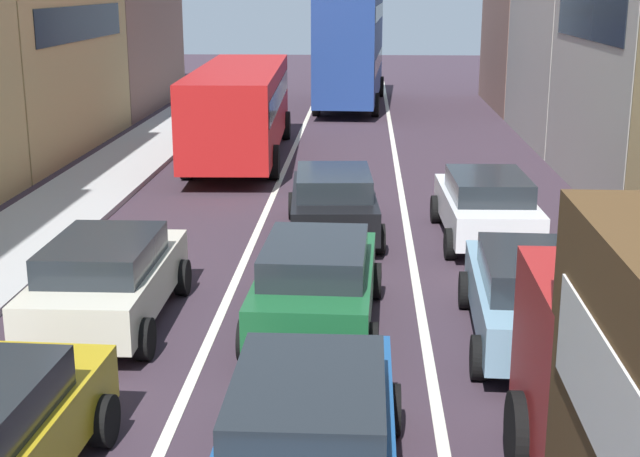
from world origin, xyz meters
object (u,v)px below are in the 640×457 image
object	(u,v)px
wagon_right_lane_far	(486,205)
bus_mid_queue_primary	(240,104)
sedan_centre_lane_second	(310,431)
sedan_left_lane_third	(107,278)
bus_far_queue_secondary	(351,43)
coupe_centre_lane_fourth	(333,201)
hatchback_centre_lane_third	(316,281)
sedan_right_lane_behind_truck	(533,295)

from	to	relation	value
wagon_right_lane_far	bus_mid_queue_primary	bearing A→B (deg)	34.12
sedan_centre_lane_second	sedan_left_lane_third	distance (m)	6.20
bus_mid_queue_primary	bus_far_queue_secondary	bearing A→B (deg)	-16.34
sedan_centre_lane_second	sedan_left_lane_third	xyz separation A→B (m)	(-3.61, 5.04, 0.00)
sedan_left_lane_third	bus_far_queue_secondary	size ratio (longest dim) A/B	0.41
sedan_centre_lane_second	coupe_centre_lane_fourth	world-z (taller)	same
sedan_left_lane_third	bus_mid_queue_primary	xyz separation A→B (m)	(0.21, 14.57, 0.96)
sedan_left_lane_third	bus_far_queue_secondary	distance (m)	27.79
coupe_centre_lane_fourth	hatchback_centre_lane_third	bearing A→B (deg)	175.81
sedan_left_lane_third	bus_far_queue_secondary	world-z (taller)	bus_far_queue_secondary
coupe_centre_lane_fourth	sedan_right_lane_behind_truck	xyz separation A→B (m)	(3.30, -6.05, 0.00)
sedan_centre_lane_second	bus_far_queue_secondary	distance (m)	32.60
sedan_centre_lane_second	coupe_centre_lane_fourth	bearing A→B (deg)	0.91
bus_mid_queue_primary	bus_far_queue_secondary	size ratio (longest dim) A/B	1.00
sedan_centre_lane_second	sedan_right_lane_behind_truck	xyz separation A→B (m)	(3.18, 4.56, 0.00)
sedan_left_lane_third	wagon_right_lane_far	distance (m)	8.67
sedan_centre_lane_second	sedan_right_lane_behind_truck	size ratio (longest dim) A/B	0.99
sedan_centre_lane_second	bus_mid_queue_primary	world-z (taller)	bus_mid_queue_primary
coupe_centre_lane_fourth	sedan_right_lane_behind_truck	size ratio (longest dim) A/B	1.01
sedan_centre_lane_second	bus_mid_queue_primary	distance (m)	19.92
coupe_centre_lane_fourth	bus_mid_queue_primary	size ratio (longest dim) A/B	0.42
sedan_right_lane_behind_truck	bus_far_queue_secondary	distance (m)	28.24
sedan_right_lane_behind_truck	wagon_right_lane_far	size ratio (longest dim) A/B	1.01
hatchback_centre_lane_third	sedan_right_lane_behind_truck	world-z (taller)	same
sedan_left_lane_third	bus_mid_queue_primary	distance (m)	14.60
sedan_centre_lane_second	sedan_right_lane_behind_truck	bearing A→B (deg)	-34.64
sedan_centre_lane_second	bus_mid_queue_primary	xyz separation A→B (m)	(-3.40, 19.61, 0.96)
bus_far_queue_secondary	sedan_right_lane_behind_truck	bearing A→B (deg)	-170.64
wagon_right_lane_far	bus_far_queue_secondary	bearing A→B (deg)	7.01
sedan_centre_lane_second	hatchback_centre_lane_third	bearing A→B (deg)	2.53
coupe_centre_lane_fourth	wagon_right_lane_far	distance (m)	3.33
sedan_left_lane_third	bus_mid_queue_primary	world-z (taller)	bus_mid_queue_primary
sedan_centre_lane_second	bus_far_queue_secondary	size ratio (longest dim) A/B	0.41
sedan_centre_lane_second	sedan_left_lane_third	world-z (taller)	same
hatchback_centre_lane_third	coupe_centre_lane_fourth	bearing A→B (deg)	0.97
hatchback_centre_lane_third	sedan_right_lane_behind_truck	size ratio (longest dim) A/B	1.00
sedan_left_lane_third	sedan_right_lane_behind_truck	bearing A→B (deg)	-94.35
sedan_centre_lane_second	wagon_right_lane_far	xyz separation A→B (m)	(3.20, 10.41, 0.00)
sedan_left_lane_third	bus_mid_queue_primary	bearing A→B (deg)	-1.11
sedan_centre_lane_second	bus_far_queue_secondary	bearing A→B (deg)	0.48
wagon_right_lane_far	bus_mid_queue_primary	distance (m)	11.36
sedan_centre_lane_second	bus_mid_queue_primary	size ratio (longest dim) A/B	0.41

